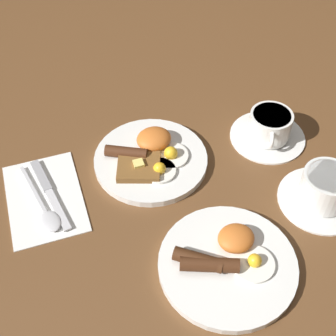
# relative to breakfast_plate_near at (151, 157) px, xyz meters

# --- Properties ---
(ground_plane) EXTENTS (3.00, 3.00, 0.00)m
(ground_plane) POSITION_rel_breakfast_plate_near_xyz_m (0.00, 0.00, -0.01)
(ground_plane) COLOR brown
(breakfast_plate_near) EXTENTS (0.23, 0.23, 0.05)m
(breakfast_plate_near) POSITION_rel_breakfast_plate_near_xyz_m (0.00, 0.00, 0.00)
(breakfast_plate_near) COLOR white
(breakfast_plate_near) RESTS_ON ground_plane
(breakfast_plate_far) EXTENTS (0.24, 0.24, 0.04)m
(breakfast_plate_far) POSITION_rel_breakfast_plate_near_xyz_m (-0.02, 0.28, -0.00)
(breakfast_plate_far) COLOR white
(breakfast_plate_far) RESTS_ON ground_plane
(teacup_near) EXTENTS (0.16, 0.16, 0.07)m
(teacup_near) POSITION_rel_breakfast_plate_near_xyz_m (-0.26, 0.04, 0.01)
(teacup_near) COLOR white
(teacup_near) RESTS_ON ground_plane
(teacup_far) EXTENTS (0.17, 0.17, 0.07)m
(teacup_far) POSITION_rel_breakfast_plate_near_xyz_m (-0.26, 0.23, 0.02)
(teacup_far) COLOR white
(teacup_far) RESTS_ON ground_plane
(napkin) EXTENTS (0.16, 0.22, 0.01)m
(napkin) POSITION_rel_breakfast_plate_near_xyz_m (0.23, 0.00, -0.01)
(napkin) COLOR white
(napkin) RESTS_ON ground_plane
(knife) EXTENTS (0.03, 0.19, 0.01)m
(knife) POSITION_rel_breakfast_plate_near_xyz_m (0.21, -0.01, -0.01)
(knife) COLOR silver
(knife) RESTS_ON napkin
(spoon) EXTENTS (0.04, 0.18, 0.01)m
(spoon) POSITION_rel_breakfast_plate_near_xyz_m (0.23, 0.05, -0.01)
(spoon) COLOR silver
(spoon) RESTS_ON napkin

